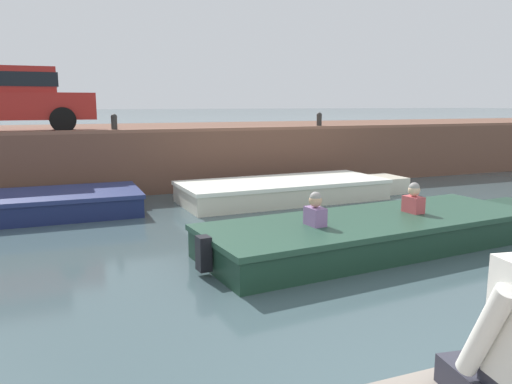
# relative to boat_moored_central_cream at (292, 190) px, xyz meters

# --- Properties ---
(ground_plane) EXTENTS (400.00, 400.00, 0.00)m
(ground_plane) POSITION_rel_boat_moored_central_cream_xyz_m (-2.47, -3.28, -0.23)
(ground_plane) COLOR #3D5156
(far_quay_wall) EXTENTS (60.00, 6.00, 1.51)m
(far_quay_wall) POSITION_rel_boat_moored_central_cream_xyz_m (-2.47, 4.79, 0.52)
(far_quay_wall) COLOR brown
(far_quay_wall) RESTS_ON ground
(far_wall_coping) EXTENTS (60.00, 0.24, 0.08)m
(far_wall_coping) POSITION_rel_boat_moored_central_cream_xyz_m (-2.47, 1.91, 1.31)
(far_wall_coping) COLOR brown
(far_wall_coping) RESTS_ON far_quay_wall
(boat_moored_central_cream) EXTENTS (5.65, 2.06, 0.47)m
(boat_moored_central_cream) POSITION_rel_boat_moored_central_cream_xyz_m (0.00, 0.00, 0.00)
(boat_moored_central_cream) COLOR silver
(boat_moored_central_cream) RESTS_ON ground
(motorboat_passing) EXTENTS (6.60, 2.31, 0.96)m
(motorboat_passing) POSITION_rel_boat_moored_central_cream_xyz_m (-0.29, -3.96, 0.01)
(motorboat_passing) COLOR #193828
(motorboat_passing) RESTS_ON ground
(car_left_inner_red) EXTENTS (4.12, 1.95, 1.54)m
(car_left_inner_red) POSITION_rel_boat_moored_central_cream_xyz_m (-6.02, 3.37, 2.12)
(car_left_inner_red) COLOR #B2231E
(car_left_inner_red) RESTS_ON far_quay_wall
(mooring_bollard_mid) EXTENTS (0.15, 0.15, 0.45)m
(mooring_bollard_mid) POSITION_rel_boat_moored_central_cream_xyz_m (-3.67, 2.04, 1.51)
(mooring_bollard_mid) COLOR #2D2B28
(mooring_bollard_mid) RESTS_ON far_quay_wall
(mooring_bollard_east) EXTENTS (0.15, 0.15, 0.45)m
(mooring_bollard_east) POSITION_rel_boat_moored_central_cream_xyz_m (1.79, 2.04, 1.51)
(mooring_bollard_east) COLOR #2D2B28
(mooring_bollard_east) RESTS_ON far_quay_wall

